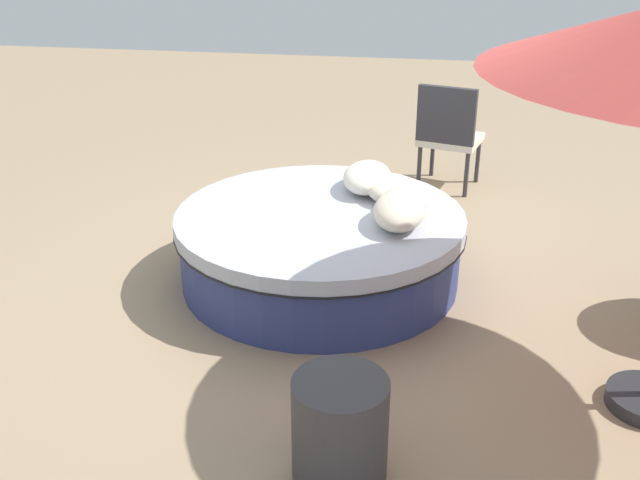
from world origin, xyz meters
TOP-DOWN VIEW (x-y plane):
  - ground_plane at (0.00, 0.00)m, footprint 16.00×16.00m
  - round_bed at (0.00, 0.00)m, footprint 1.99×1.99m
  - throw_pillow_0 at (0.11, 0.54)m, footprint 0.54×0.34m
  - throw_pillow_1 at (-0.12, 0.56)m, footprint 0.44×0.31m
  - throw_pillow_2 at (-0.34, 0.45)m, footprint 0.45×0.34m
  - throw_pillow_3 at (-0.48, 0.27)m, footprint 0.54×0.35m
  - patio_chair at (-1.95, 0.85)m, footprint 0.62×0.63m
  - side_table at (1.91, 0.41)m, footprint 0.44×0.44m

SIDE VIEW (x-z plane):
  - ground_plane at x=0.00m, z-range 0.00..0.00m
  - side_table at x=1.91m, z-range 0.00..0.52m
  - round_bed at x=0.00m, z-range 0.01..0.52m
  - patio_chair at x=-1.95m, z-range 0.07..1.05m
  - throw_pillow_1 at x=-0.12m, z-range 0.51..0.67m
  - throw_pillow_2 at x=-0.34m, z-range 0.51..0.67m
  - throw_pillow_3 at x=-0.48m, z-range 0.51..0.71m
  - throw_pillow_0 at x=0.11m, z-range 0.51..0.71m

